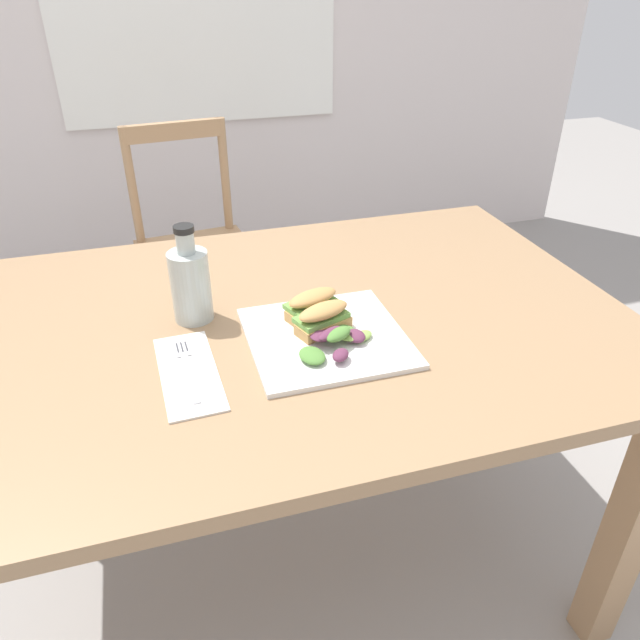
{
  "coord_description": "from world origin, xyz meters",
  "views": [
    {
      "loc": [
        -0.14,
        -0.8,
        1.35
      ],
      "look_at": [
        0.14,
        0.14,
        0.76
      ],
      "focal_mm": 33.46,
      "sensor_mm": 36.0,
      "label": 1
    }
  ],
  "objects_px": {
    "dining_table": "(283,365)",
    "fork_on_napkin": "(187,366)",
    "plate_lunch": "(326,337)",
    "sandwich_half_front": "(323,318)",
    "chair_wooden_far": "(194,248)",
    "sandwich_half_back": "(312,304)",
    "bottle_cold_brew": "(191,288)"
  },
  "relations": [
    {
      "from": "dining_table",
      "to": "fork_on_napkin",
      "type": "relative_size",
      "value": 7.5
    },
    {
      "from": "chair_wooden_far",
      "to": "sandwich_half_back",
      "type": "xyz_separation_m",
      "value": [
        0.14,
        -1.08,
        0.33
      ]
    },
    {
      "from": "sandwich_half_back",
      "to": "fork_on_napkin",
      "type": "bearing_deg",
      "value": -160.59
    },
    {
      "from": "dining_table",
      "to": "sandwich_half_back",
      "type": "xyz_separation_m",
      "value": [
        0.06,
        -0.03,
        0.15
      ]
    },
    {
      "from": "sandwich_half_front",
      "to": "sandwich_half_back",
      "type": "height_order",
      "value": "same"
    },
    {
      "from": "chair_wooden_far",
      "to": "sandwich_half_back",
      "type": "height_order",
      "value": "chair_wooden_far"
    },
    {
      "from": "dining_table",
      "to": "sandwich_half_front",
      "type": "xyz_separation_m",
      "value": [
        0.06,
        -0.08,
        0.15
      ]
    },
    {
      "from": "chair_wooden_far",
      "to": "fork_on_napkin",
      "type": "height_order",
      "value": "chair_wooden_far"
    },
    {
      "from": "dining_table",
      "to": "bottle_cold_brew",
      "type": "distance_m",
      "value": 0.25
    },
    {
      "from": "plate_lunch",
      "to": "sandwich_half_front",
      "type": "height_order",
      "value": "sandwich_half_front"
    },
    {
      "from": "fork_on_napkin",
      "to": "bottle_cold_brew",
      "type": "height_order",
      "value": "bottle_cold_brew"
    },
    {
      "from": "sandwich_half_front",
      "to": "bottle_cold_brew",
      "type": "height_order",
      "value": "bottle_cold_brew"
    },
    {
      "from": "dining_table",
      "to": "fork_on_napkin",
      "type": "height_order",
      "value": "fork_on_napkin"
    },
    {
      "from": "plate_lunch",
      "to": "fork_on_napkin",
      "type": "xyz_separation_m",
      "value": [
        -0.26,
        -0.02,
        0.0
      ]
    },
    {
      "from": "dining_table",
      "to": "plate_lunch",
      "type": "bearing_deg",
      "value": -57.84
    },
    {
      "from": "fork_on_napkin",
      "to": "bottle_cold_brew",
      "type": "relative_size",
      "value": 0.95
    },
    {
      "from": "chair_wooden_far",
      "to": "plate_lunch",
      "type": "distance_m",
      "value": 1.2
    },
    {
      "from": "plate_lunch",
      "to": "sandwich_half_front",
      "type": "relative_size",
      "value": 2.47
    },
    {
      "from": "sandwich_half_back",
      "to": "sandwich_half_front",
      "type": "bearing_deg",
      "value": -84.94
    },
    {
      "from": "dining_table",
      "to": "sandwich_half_back",
      "type": "height_order",
      "value": "sandwich_half_back"
    },
    {
      "from": "plate_lunch",
      "to": "bottle_cold_brew",
      "type": "distance_m",
      "value": 0.28
    },
    {
      "from": "dining_table",
      "to": "sandwich_half_front",
      "type": "height_order",
      "value": "sandwich_half_front"
    },
    {
      "from": "bottle_cold_brew",
      "to": "fork_on_napkin",
      "type": "bearing_deg",
      "value": -100.76
    },
    {
      "from": "sandwich_half_front",
      "to": "fork_on_napkin",
      "type": "height_order",
      "value": "sandwich_half_front"
    },
    {
      "from": "dining_table",
      "to": "plate_lunch",
      "type": "distance_m",
      "value": 0.17
    },
    {
      "from": "bottle_cold_brew",
      "to": "chair_wooden_far",
      "type": "bearing_deg",
      "value": 85.47
    },
    {
      "from": "dining_table",
      "to": "sandwich_half_front",
      "type": "distance_m",
      "value": 0.18
    },
    {
      "from": "plate_lunch",
      "to": "sandwich_half_front",
      "type": "bearing_deg",
      "value": 93.45
    },
    {
      "from": "dining_table",
      "to": "bottle_cold_brew",
      "type": "height_order",
      "value": "bottle_cold_brew"
    },
    {
      "from": "sandwich_half_front",
      "to": "dining_table",
      "type": "bearing_deg",
      "value": 126.68
    },
    {
      "from": "chair_wooden_far",
      "to": "sandwich_half_back",
      "type": "distance_m",
      "value": 1.14
    },
    {
      "from": "dining_table",
      "to": "chair_wooden_far",
      "type": "distance_m",
      "value": 1.07
    }
  ]
}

